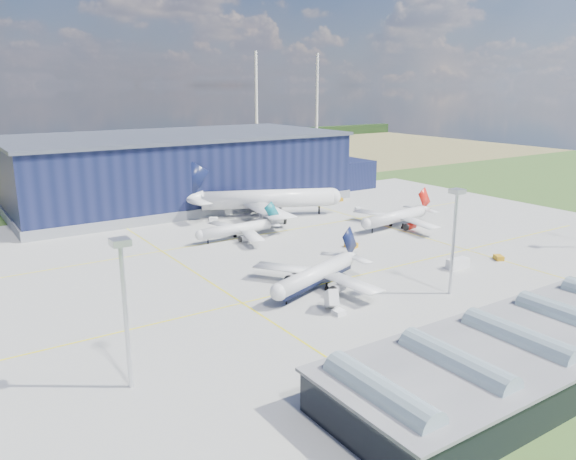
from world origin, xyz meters
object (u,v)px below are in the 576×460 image
Objects in this scene: gse_tug_c at (340,199)px; airliner_navy at (315,266)px; hangar at (184,172)px; gse_tug_a at (351,245)px; airliner_red at (395,211)px; car_b at (551,309)px; light_mast_center at (455,225)px; gse_tug_b at (499,258)px; airliner_widebody at (268,189)px; airliner_regional at (236,224)px; gse_van_a at (458,264)px; gse_cart_a at (358,209)px; airstair at (331,303)px; light_mast_west at (124,290)px; gse_cart_b at (213,219)px.

airliner_navy is at bearing -118.12° from gse_tug_c.
gse_tug_a is at bearing -81.65° from hangar.
airliner_red reaches higher than gse_tug_a.
car_b is (3.48, -57.42, -0.14)m from gse_tug_a.
gse_tug_b is (29.56, 9.45, -14.82)m from light_mast_center.
gse_tug_a is at bearing 157.53° from gse_tug_b.
airliner_red is 43.93m from airliner_widebody.
hangar is 4.29× the size of airliner_navy.
airliner_widebody is at bearing -140.67° from airliner_regional.
airliner_regional is at bearing 33.58° from gse_van_a.
light_mast_center reaches higher than airliner_regional.
hangar is 4.31× the size of airliner_red.
gse_van_a is at bearing -88.99° from gse_cart_a.
airliner_widebody is 85.44m from airstair.
light_mast_west is 0.40× the size of airliner_widebody.
hangar reaches higher than light_mast_west.
airliner_regional is (-10.17, -60.26, -6.89)m from hangar.
light_mast_center is 8.72× the size of gse_cart_a.
airliner_navy is 11.92× the size of gse_tug_b.
hangar is at bearing -101.16° from airliner_regional.
hangar reaches higher than gse_tug_a.
gse_cart_b is at bearing 57.16° from light_mast_west.
light_mast_west is at bearing -124.61° from gse_cart_a.
gse_cart_a is 0.90× the size of gse_tug_c.
gse_van_a reaches higher than car_b.
gse_van_a reaches higher than gse_cart_a.
car_b is (-29.35, -92.84, -0.01)m from gse_cart_a.
gse_van_a is at bearing 7.11° from light_mast_west.
airliner_red is 71.71m from airstair.
light_mast_center is at bearing 121.57° from airliner_navy.
gse_tug_b is at bearing -49.01° from airliner_widebody.
gse_tug_c is at bearing 75.44° from airstair.
airliner_widebody is at bearing -133.73° from airliner_navy.
airstair is (-9.73, -57.83, -3.13)m from airliner_regional.
light_mast_center is 0.79× the size of airliner_regional.
gse_tug_c reaches higher than gse_cart_a.
light_mast_center is 4.60× the size of airstair.
gse_cart_a is (55.52, 10.29, -4.15)m from airliner_regional.
hangar reaches higher than gse_van_a.
light_mast_center reaches higher than airliner_widebody.
airliner_navy is 35.75m from gse_tug_a.
car_b is (78.81, -18.00, -14.87)m from light_mast_west.
airliner_regional is at bearing 105.45° from airstair.
light_mast_center is 8.12× the size of gse_tug_b.
gse_cart_a is at bearing -112.42° from airliner_red.
gse_tug_b is at bearing -72.33° from hangar.
airliner_regional is 10.99× the size of gse_cart_a.
airliner_widebody reaches higher than gse_cart_b.
light_mast_west is 87.00m from gse_van_a.
light_mast_west reaches higher than gse_tug_c.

